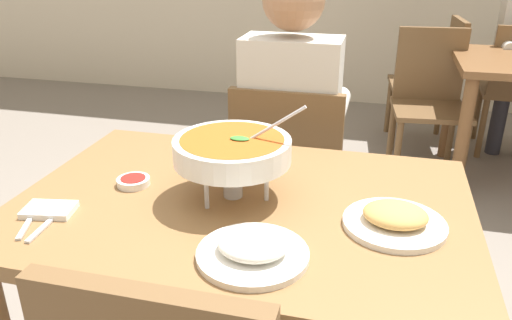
# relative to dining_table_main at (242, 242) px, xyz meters

# --- Properties ---
(dining_table_main) EXTENTS (1.16, 0.81, 0.77)m
(dining_table_main) POSITION_rel_dining_table_main_xyz_m (0.00, 0.00, 0.00)
(dining_table_main) COLOR brown
(dining_table_main) RESTS_ON ground_plane
(chair_diner_main) EXTENTS (0.44, 0.44, 0.90)m
(chair_diner_main) POSITION_rel_dining_table_main_xyz_m (-0.00, 0.69, -0.13)
(chair_diner_main) COLOR brown
(chair_diner_main) RESTS_ON ground_plane
(diner_main) EXTENTS (0.40, 0.45, 1.31)m
(diner_main) POSITION_rel_dining_table_main_xyz_m (0.00, 0.72, 0.10)
(diner_main) COLOR #2D2D38
(diner_main) RESTS_ON ground_plane
(curry_bowl) EXTENTS (0.33, 0.30, 0.26)m
(curry_bowl) POSITION_rel_dining_table_main_xyz_m (-0.03, 0.02, 0.25)
(curry_bowl) COLOR silver
(curry_bowl) RESTS_ON dining_table_main
(rice_plate) EXTENTS (0.24, 0.24, 0.06)m
(rice_plate) POSITION_rel_dining_table_main_xyz_m (0.09, -0.24, 0.15)
(rice_plate) COLOR white
(rice_plate) RESTS_ON dining_table_main
(appetizer_plate) EXTENTS (0.24, 0.24, 0.06)m
(appetizer_plate) POSITION_rel_dining_table_main_xyz_m (0.38, -0.04, 0.15)
(appetizer_plate) COLOR white
(appetizer_plate) RESTS_ON dining_table_main
(sauce_dish) EXTENTS (0.09, 0.09, 0.02)m
(sauce_dish) POSITION_rel_dining_table_main_xyz_m (-0.31, 0.01, 0.14)
(sauce_dish) COLOR white
(sauce_dish) RESTS_ON dining_table_main
(napkin_folded) EXTENTS (0.13, 0.10, 0.02)m
(napkin_folded) POSITION_rel_dining_table_main_xyz_m (-0.44, -0.18, 0.13)
(napkin_folded) COLOR white
(napkin_folded) RESTS_ON dining_table_main
(fork_utensil) EXTENTS (0.07, 0.16, 0.01)m
(fork_utensil) POSITION_rel_dining_table_main_xyz_m (-0.46, -0.23, 0.13)
(fork_utensil) COLOR silver
(fork_utensil) RESTS_ON dining_table_main
(spoon_utensil) EXTENTS (0.02, 0.17, 0.01)m
(spoon_utensil) POSITION_rel_dining_table_main_xyz_m (-0.41, -0.23, 0.13)
(spoon_utensil) COLOR silver
(spoon_utensil) RESTS_ON dining_table_main
(chair_bg_right) EXTENTS (0.48, 0.48, 0.90)m
(chair_bg_right) POSITION_rel_dining_table_main_xyz_m (0.62, 2.10, -0.13)
(chair_bg_right) COLOR brown
(chair_bg_right) RESTS_ON ground_plane
(chair_bg_corner) EXTENTS (0.48, 0.48, 0.90)m
(chair_bg_corner) POSITION_rel_dining_table_main_xyz_m (0.70, 2.62, -0.13)
(chair_bg_corner) COLOR brown
(chair_bg_corner) RESTS_ON ground_plane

